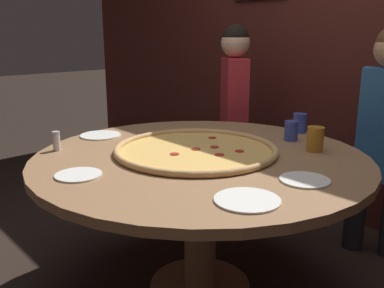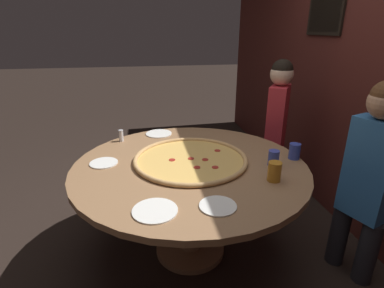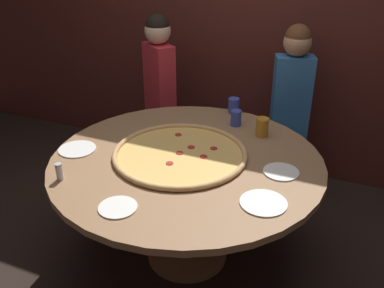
{
  "view_description": "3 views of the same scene",
  "coord_description": "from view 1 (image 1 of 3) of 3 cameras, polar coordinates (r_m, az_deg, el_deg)",
  "views": [
    {
      "loc": [
        1.45,
        -1.34,
        1.32
      ],
      "look_at": [
        -0.07,
        0.01,
        0.78
      ],
      "focal_mm": 40.0,
      "sensor_mm": 36.0,
      "label": 1
    },
    {
      "loc": [
        1.85,
        -0.31,
        1.62
      ],
      "look_at": [
        -0.04,
        0.02,
        0.87
      ],
      "focal_mm": 28.0,
      "sensor_mm": 36.0,
      "label": 2
    },
    {
      "loc": [
        0.89,
        -2.01,
        1.97
      ],
      "look_at": [
        0.05,
        -0.03,
        0.85
      ],
      "focal_mm": 40.0,
      "sensor_mm": 36.0,
      "label": 3
    }
  ],
  "objects": [
    {
      "name": "white_plate_beside_cup",
      "position": [
        1.52,
        7.37,
        -7.41
      ],
      "size": [
        0.24,
        0.24,
        0.01
      ],
      "primitive_type": "cylinder",
      "color": "white",
      "rests_on": "dining_table"
    },
    {
      "name": "diner_side_right",
      "position": [
        2.69,
        24.18,
        1.67
      ],
      "size": [
        0.36,
        0.24,
        1.35
      ],
      "rotation": [
        0.0,
        0.0,
        -2.79
      ],
      "color": "#232328",
      "rests_on": "ground_plane"
    },
    {
      "name": "white_plate_right_side",
      "position": [
        1.76,
        14.8,
        -4.65
      ],
      "size": [
        0.2,
        0.2,
        0.01
      ],
      "primitive_type": "cylinder",
      "color": "white",
      "rests_on": "dining_table"
    },
    {
      "name": "drink_cup_near_left",
      "position": [
        2.57,
        14.16,
        2.72
      ],
      "size": [
        0.08,
        0.08,
        0.11
      ],
      "primitive_type": "cylinder",
      "color": "#384CB7",
      "rests_on": "dining_table"
    },
    {
      "name": "diner_centre_back",
      "position": [
        3.14,
        5.6,
        4.83
      ],
      "size": [
        0.35,
        0.3,
        1.36
      ],
      "rotation": [
        0.0,
        0.0,
        2.53
      ],
      "color": "#232328",
      "rests_on": "ground_plane"
    },
    {
      "name": "back_wall",
      "position": [
        3.1,
        21.17,
        13.68
      ],
      "size": [
        6.4,
        0.08,
        2.6
      ],
      "color": "#4C1E19",
      "rests_on": "ground_plane"
    },
    {
      "name": "white_plate_near_front",
      "position": [
        1.82,
        -14.9,
        -4.0
      ],
      "size": [
        0.19,
        0.19,
        0.01
      ],
      "primitive_type": "cylinder",
      "color": "white",
      "rests_on": "dining_table"
    },
    {
      "name": "white_plate_far_back",
      "position": [
        2.47,
        -12.11,
        1.15
      ],
      "size": [
        0.23,
        0.23,
        0.01
      ],
      "primitive_type": "cylinder",
      "color": "white",
      "rests_on": "dining_table"
    },
    {
      "name": "giant_pizza",
      "position": [
        2.09,
        0.51,
        -0.74
      ],
      "size": [
        0.8,
        0.8,
        0.03
      ],
      "color": "#EAB75B",
      "rests_on": "dining_table"
    },
    {
      "name": "drink_cup_near_right",
      "position": [
        2.37,
        13.08,
        1.72
      ],
      "size": [
        0.07,
        0.07,
        0.11
      ],
      "primitive_type": "cylinder",
      "color": "#384CB7",
      "rests_on": "dining_table"
    },
    {
      "name": "drink_cup_front_edge",
      "position": [
        2.19,
        16.11,
        0.63
      ],
      "size": [
        0.08,
        0.08,
        0.12
      ],
      "primitive_type": "cylinder",
      "color": "#BC7A23",
      "rests_on": "dining_table"
    },
    {
      "name": "condiment_shaker",
      "position": [
        2.22,
        -17.63,
        0.4
      ],
      "size": [
        0.04,
        0.04,
        0.1
      ],
      "color": "silver",
      "rests_on": "dining_table"
    },
    {
      "name": "dining_table",
      "position": [
        2.09,
        1.15,
        -4.79
      ],
      "size": [
        1.6,
        1.6,
        0.74
      ],
      "color": "#936B47",
      "rests_on": "ground_plane"
    }
  ]
}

